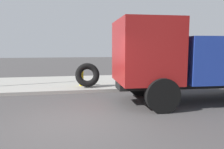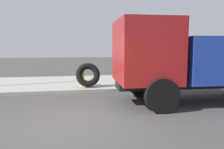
{
  "view_description": "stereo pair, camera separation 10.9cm",
  "coord_description": "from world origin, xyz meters",
  "px_view_note": "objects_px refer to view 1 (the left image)",
  "views": [
    {
      "loc": [
        -0.08,
        -5.78,
        2.05
      ],
      "look_at": [
        1.48,
        2.56,
        1.0
      ],
      "focal_mm": 35.54,
      "sensor_mm": 36.0,
      "label": 1
    },
    {
      "loc": [
        0.03,
        -5.8,
        2.05
      ],
      "look_at": [
        1.48,
        2.56,
        1.0
      ],
      "focal_mm": 35.54,
      "sensor_mm": 36.0,
      "label": 2
    }
  ],
  "objects_px": {
    "fire_hydrant": "(81,77)",
    "dump_truck_blue": "(204,59)",
    "loose_tire": "(87,75)",
    "stop_sign": "(126,52)"
  },
  "relations": [
    {
      "from": "loose_tire",
      "to": "fire_hydrant",
      "type": "bearing_deg",
      "value": 119.1
    },
    {
      "from": "fire_hydrant",
      "to": "dump_truck_blue",
      "type": "height_order",
      "value": "dump_truck_blue"
    },
    {
      "from": "loose_tire",
      "to": "dump_truck_blue",
      "type": "relative_size",
      "value": 0.16
    },
    {
      "from": "fire_hydrant",
      "to": "dump_truck_blue",
      "type": "relative_size",
      "value": 0.11
    },
    {
      "from": "fire_hydrant",
      "to": "loose_tire",
      "type": "distance_m",
      "value": 0.56
    },
    {
      "from": "fire_hydrant",
      "to": "loose_tire",
      "type": "relative_size",
      "value": 0.69
    },
    {
      "from": "loose_tire",
      "to": "dump_truck_blue",
      "type": "xyz_separation_m",
      "value": [
        4.17,
        -2.88,
        0.87
      ]
    },
    {
      "from": "stop_sign",
      "to": "fire_hydrant",
      "type": "bearing_deg",
      "value": 159.87
    },
    {
      "from": "loose_tire",
      "to": "dump_truck_blue",
      "type": "distance_m",
      "value": 5.14
    },
    {
      "from": "loose_tire",
      "to": "dump_truck_blue",
      "type": "bearing_deg",
      "value": -34.66
    }
  ]
}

